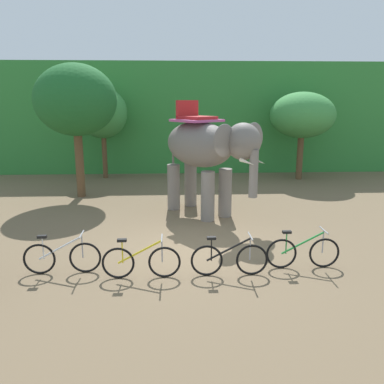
# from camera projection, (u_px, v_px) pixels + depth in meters

# --- Properties ---
(ground_plane) EXTENTS (80.00, 80.00, 0.00)m
(ground_plane) POSITION_uv_depth(u_px,v_px,m) (192.00, 249.00, 10.42)
(ground_plane) COLOR brown
(foliage_hedge) EXTENTS (36.00, 6.00, 5.68)m
(foliage_hedge) POSITION_uv_depth(u_px,v_px,m) (180.00, 116.00, 23.41)
(foliage_hedge) COLOR #338438
(foliage_hedge) RESTS_ON ground
(tree_center) EXTENTS (3.13, 3.13, 5.16)m
(tree_center) POSITION_uv_depth(u_px,v_px,m) (76.00, 101.00, 15.28)
(tree_center) COLOR brown
(tree_center) RESTS_ON ground
(tree_far_left) EXTENTS (2.37, 2.37, 4.38)m
(tree_far_left) POSITION_uv_depth(u_px,v_px,m) (103.00, 113.00, 19.21)
(tree_far_left) COLOR brown
(tree_far_left) RESTS_ON ground
(tree_left) EXTENTS (3.08, 3.08, 4.16)m
(tree_left) POSITION_uv_depth(u_px,v_px,m) (302.00, 115.00, 18.97)
(tree_left) COLOR brown
(tree_left) RESTS_ON ground
(elephant) EXTENTS (3.42, 3.92, 3.78)m
(elephant) POSITION_uv_depth(u_px,v_px,m) (205.00, 150.00, 13.09)
(elephant) COLOR slate
(elephant) RESTS_ON ground
(bike_white) EXTENTS (1.71, 0.52, 0.92)m
(bike_white) POSITION_uv_depth(u_px,v_px,m) (62.00, 257.00, 8.90)
(bike_white) COLOR black
(bike_white) RESTS_ON ground
(bike_yellow) EXTENTS (1.71, 0.52, 0.92)m
(bike_yellow) POSITION_uv_depth(u_px,v_px,m) (141.00, 261.00, 8.67)
(bike_yellow) COLOR black
(bike_yellow) RESTS_ON ground
(bike_black) EXTENTS (1.71, 0.52, 0.92)m
(bike_black) POSITION_uv_depth(u_px,v_px,m) (229.00, 259.00, 8.80)
(bike_black) COLOR black
(bike_black) RESTS_ON ground
(bike_green) EXTENTS (1.71, 0.52, 0.92)m
(bike_green) POSITION_uv_depth(u_px,v_px,m) (303.00, 252.00, 9.19)
(bike_green) COLOR black
(bike_green) RESTS_ON ground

